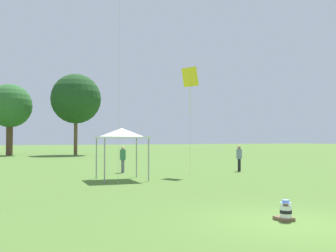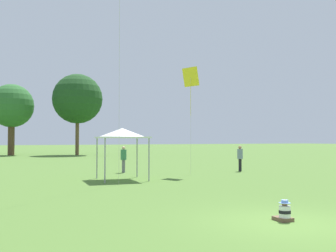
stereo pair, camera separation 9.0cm
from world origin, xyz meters
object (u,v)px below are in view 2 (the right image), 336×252
(person_standing_0, at_px, (124,157))
(distant_tree_0, at_px, (77,99))
(kite_3, at_px, (191,79))
(canopy_tent, at_px, (122,134))
(distant_tree_2, at_px, (12,106))
(seated_toddler, at_px, (284,212))
(person_standing_3, at_px, (240,156))

(person_standing_0, xyz_separation_m, distant_tree_0, (3.87, 30.60, 6.86))
(kite_3, bearing_deg, canopy_tent, 125.57)
(person_standing_0, distance_m, distant_tree_2, 34.44)
(person_standing_0, relative_size, distant_tree_0, 0.15)
(distant_tree_0, distance_m, distant_tree_2, 9.03)
(seated_toddler, height_order, kite_3, kite_3)
(person_standing_3, xyz_separation_m, kite_3, (-4.36, -0.87, 4.93))
(person_standing_3, bearing_deg, seated_toddler, 87.48)
(seated_toddler, relative_size, distant_tree_0, 0.05)
(canopy_tent, relative_size, kite_3, 0.43)
(kite_3, bearing_deg, distant_tree_2, 36.10)
(person_standing_0, bearing_deg, canopy_tent, 153.75)
(kite_3, bearing_deg, distant_tree_0, 23.12)
(person_standing_3, relative_size, distant_tree_0, 0.15)
(seated_toddler, bearing_deg, person_standing_3, 61.68)
(person_standing_3, bearing_deg, person_standing_0, 11.86)
(person_standing_0, xyz_separation_m, kite_3, (3.23, -3.31, 4.94))
(canopy_tent, bearing_deg, seated_toddler, -88.22)
(kite_3, distance_m, distant_tree_0, 33.96)
(seated_toddler, bearing_deg, kite_3, 75.15)
(seated_toddler, height_order, person_standing_0, person_standing_0)
(canopy_tent, bearing_deg, distant_tree_2, 94.48)
(distant_tree_0, bearing_deg, person_standing_0, -97.21)
(distant_tree_0, bearing_deg, kite_3, -91.08)
(person_standing_3, distance_m, canopy_tent, 9.47)
(kite_3, xyz_separation_m, distant_tree_0, (0.64, 33.90, 1.92))
(seated_toddler, height_order, distant_tree_2, distant_tree_2)
(seated_toddler, distance_m, kite_3, 14.98)
(canopy_tent, relative_size, distant_tree_2, 0.29)
(person_standing_3, height_order, distant_tree_2, distant_tree_2)
(person_standing_3, xyz_separation_m, canopy_tent, (-9.17, -1.84, 1.47))
(canopy_tent, bearing_deg, distant_tree_0, 81.11)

